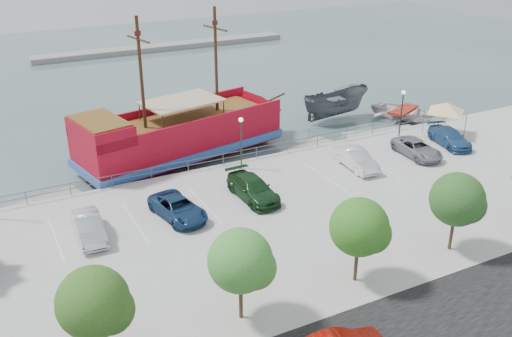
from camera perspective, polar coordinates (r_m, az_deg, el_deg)
name	(u,v)px	position (r m, az deg, el deg)	size (l,w,h in m)	color
ground	(281,215)	(40.71, 2.55, -4.62)	(160.00, 160.00, 0.00)	#394E4C
sidewalk	(369,275)	(33.18, 11.25, -10.43)	(100.00, 4.00, 0.05)	#9B9990
seawall_railing	(234,157)	(46.28, -2.18, 1.19)	(50.00, 0.06, 1.00)	#5E6062
far_shore	(164,47)	(92.30, -9.17, 11.91)	(40.00, 3.00, 0.80)	gray
pirate_ship	(196,131)	(50.03, -6.03, 3.71)	(21.21, 9.77, 13.15)	#A0081B
patrol_boat	(335,106)	(59.30, 7.94, 6.20)	(2.92, 7.76, 3.00)	#484D52
speedboat	(403,114)	(60.95, 14.49, 5.34)	(4.70, 6.58, 1.36)	silver
dock_west	(38,204)	(44.62, -20.98, -3.35)	(6.33, 1.81, 0.36)	gray
dock_mid	(304,150)	(51.29, 4.85, 1.86)	(6.45, 1.84, 0.37)	gray
dock_east	(381,134)	(56.05, 12.39, 3.38)	(7.38, 2.11, 0.42)	gray
canopy_tent	(447,103)	(54.23, 18.56, 6.27)	(4.53, 4.53, 3.50)	slate
lamp_post_mid	(241,134)	(44.29, -1.51, 3.48)	(0.36, 0.36, 4.28)	black
lamp_post_right	(402,105)	(52.81, 14.42, 6.18)	(0.36, 0.36, 4.28)	black
tree_b	(97,304)	(26.01, -15.60, -12.93)	(3.30, 3.20, 5.00)	#473321
tree_c	(244,262)	(27.71, -1.23, -9.37)	(3.30, 3.20, 5.00)	#473321
tree_d	(362,229)	(30.93, 10.56, -5.94)	(3.30, 3.20, 5.00)	#473321
tree_e	(460,201)	(35.27, 19.69, -3.07)	(3.30, 3.20, 5.00)	#473321
parked_car_b	(89,227)	(37.12, -16.38, -5.65)	(1.59, 4.55, 1.50)	#B6B9BF
parked_car_c	(178,208)	(38.31, -7.81, -3.93)	(2.30, 4.99, 1.39)	navy
parked_car_d	(253,188)	(40.40, -0.31, -2.01)	(2.15, 5.29, 1.54)	#173A1A
parked_car_f	(356,159)	(45.90, 10.00, 0.95)	(1.63, 4.66, 1.54)	silver
parked_car_g	(417,148)	(49.34, 15.80, 1.94)	(2.25, 4.87, 1.35)	gray
parked_car_h	(450,137)	(52.56, 18.79, 2.97)	(2.00, 4.92, 1.43)	#28517F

